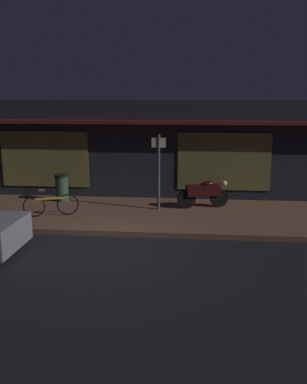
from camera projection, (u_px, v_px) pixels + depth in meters
ground_plane at (105, 249)px, 10.68m from camera, size 60.00×60.00×0.00m
sidewalk_slab at (124, 214)px, 13.58m from camera, size 18.00×4.00×0.15m
storefront_building at (138, 147)px, 16.50m from camera, size 18.00×3.30×3.60m
motorcycle at (204, 193)px, 14.02m from camera, size 1.67×0.69×0.97m
bicycle_parked at (51, 205)px, 13.04m from camera, size 1.58×0.64×0.91m
sign_post at (159, 168)px, 13.60m from camera, size 0.44×0.09×2.40m
trash_bin at (62, 187)px, 14.93m from camera, size 0.48×0.48×0.93m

